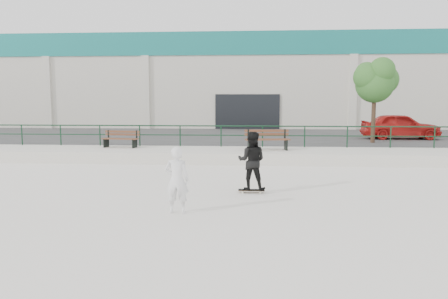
# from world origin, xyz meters

# --- Properties ---
(ground) EXTENTS (120.00, 120.00, 0.00)m
(ground) POSITION_xyz_m (0.00, 0.00, 0.00)
(ground) COLOR silver
(ground) RESTS_ON ground
(ledge) EXTENTS (30.00, 3.00, 0.50)m
(ledge) POSITION_xyz_m (0.00, 9.50, 0.25)
(ledge) COLOR beige
(ledge) RESTS_ON ground
(parking_strip) EXTENTS (60.00, 14.00, 0.50)m
(parking_strip) POSITION_xyz_m (0.00, 18.00, 0.25)
(parking_strip) COLOR #333333
(parking_strip) RESTS_ON ground
(railing) EXTENTS (28.00, 0.06, 1.03)m
(railing) POSITION_xyz_m (-0.00, 10.80, 1.24)
(railing) COLOR #143821
(railing) RESTS_ON ledge
(commercial_building) EXTENTS (44.20, 16.33, 8.00)m
(commercial_building) POSITION_xyz_m (-0.00, 31.99, 4.58)
(commercial_building) COLOR beige
(commercial_building) RESTS_ON ground
(bench_left) EXTENTS (1.80, 0.75, 0.81)m
(bench_left) POSITION_xyz_m (-5.73, 10.08, 0.90)
(bench_left) COLOR #562C1D
(bench_left) RESTS_ON ledge
(bench_right) EXTENTS (2.07, 0.82, 0.93)m
(bench_right) POSITION_xyz_m (1.19, 9.53, 0.96)
(bench_right) COLOR #562C1D
(bench_right) RESTS_ON ledge
(tree) EXTENTS (2.48, 2.21, 4.41)m
(tree) POSITION_xyz_m (6.88, 13.36, 3.81)
(tree) COLOR #4B3A25
(tree) RESTS_ON parking_strip
(red_car) EXTENTS (4.40, 1.85, 1.49)m
(red_car) POSITION_xyz_m (9.02, 15.78, 1.24)
(red_car) COLOR red
(red_car) RESTS_ON parking_strip
(skateboard) EXTENTS (0.78, 0.22, 0.09)m
(skateboard) POSITION_xyz_m (0.56, 2.60, 0.07)
(skateboard) COLOR black
(skateboard) RESTS_ON ground
(standing_skater) EXTENTS (0.92, 0.76, 1.73)m
(standing_skater) POSITION_xyz_m (0.56, 2.60, 0.96)
(standing_skater) COLOR black
(standing_skater) RESTS_ON skateboard
(seated_skater) EXTENTS (0.60, 0.40, 1.63)m
(seated_skater) POSITION_xyz_m (-1.22, 0.14, 0.82)
(seated_skater) COLOR white
(seated_skater) RESTS_ON ground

